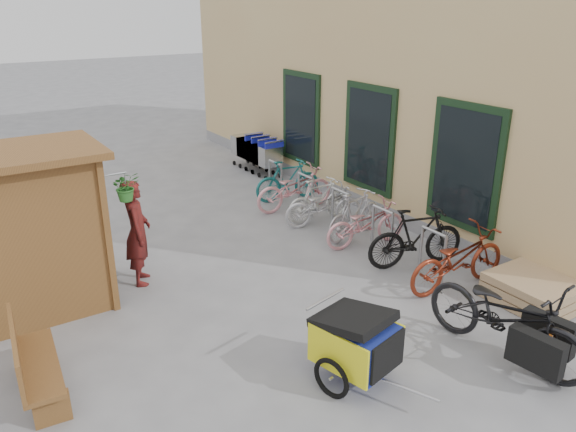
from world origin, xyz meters
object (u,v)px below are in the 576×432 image
pallet_stack (534,291)px  bike_1 (416,237)px  person_kiosk (137,233)px  bike_2 (366,224)px  bike_7 (288,180)px  bike_0 (458,259)px  kiosk (20,211)px  bike_6 (294,188)px  child_trailer (356,341)px  cargo_bike (507,318)px  bike_5 (319,200)px  bike_3 (355,214)px  bike_4 (323,206)px  bench (31,363)px  shopping_carts (256,150)px

pallet_stack → bike_1: 2.02m
person_kiosk → bike_2: size_ratio=1.05×
bike_1 → bike_7: bike_1 is taller
bike_0 → bike_1: (0.02, 0.93, 0.03)m
kiosk → bike_6: 5.83m
bike_7 → child_trailer: bearing=162.3°
child_trailer → cargo_bike: 1.99m
bike_5 → child_trailer: bearing=151.7°
person_kiosk → bike_7: bearing=-43.7°
bike_3 → bike_7: size_ratio=0.99×
bike_2 → bike_1: bearing=-163.8°
kiosk → bike_4: (5.50, 0.38, -1.13)m
kiosk → person_kiosk: (1.60, 0.02, -0.69)m
person_kiosk → bike_3: person_kiosk is taller
bike_1 → bike_5: bike_1 is taller
bench → bike_3: bearing=19.9°
person_kiosk → bike_4: person_kiosk is taller
cargo_bike → bike_0: cargo_bike is taller
child_trailer → person_kiosk: size_ratio=0.96×
shopping_carts → bike_4: bearing=-100.9°
shopping_carts → person_kiosk: (-4.68, -4.40, 0.27)m
bike_6 → bench: bearing=125.6°
pallet_stack → bike_2: 3.12m
cargo_bike → bike_6: cargo_bike is taller
bike_0 → bike_6: 4.37m
bike_1 → bike_2: bike_1 is taller
kiosk → bike_0: (5.70, -2.89, -1.06)m
kiosk → cargo_bike: 6.62m
pallet_stack → bike_7: size_ratio=0.77×
bike_5 → cargo_bike: bearing=173.8°
shopping_carts → bike_1: bearing=-95.0°
bike_6 → bike_7: 0.62m
kiosk → child_trailer: 4.89m
shopping_carts → bike_1: bike_1 is taller
bike_2 → bike_3: bike_3 is taller
cargo_bike → bike_5: (0.82, 5.13, -0.12)m
bike_2 → bike_5: 1.49m
bike_4 → bike_5: bearing=-2.9°
pallet_stack → bench: 6.92m
shopping_carts → child_trailer: 8.89m
bike_4 → bike_7: bike_7 is taller
child_trailer → bike_5: bearing=45.3°
bike_2 → bike_6: bike_6 is taller
bike_0 → bike_2: (-0.13, 2.05, -0.07)m
bike_0 → bike_3: size_ratio=1.21×
cargo_bike → bike_0: bearing=52.9°
bike_3 → bike_0: bearing=168.7°
kiosk → bike_2: 5.74m
cargo_bike → bike_0: size_ratio=1.20×
person_kiosk → bike_5: person_kiosk is taller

